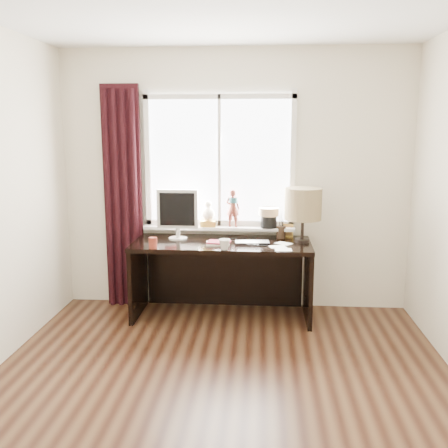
# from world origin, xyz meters

# --- Properties ---
(floor) EXTENTS (3.50, 4.00, 0.00)m
(floor) POSITION_xyz_m (0.00, 0.00, 0.00)
(floor) COLOR #4E331E
(floor) RESTS_ON ground
(wall_back) EXTENTS (3.50, 0.00, 2.60)m
(wall_back) POSITION_xyz_m (0.00, 2.00, 1.30)
(wall_back) COLOR beige
(wall_back) RESTS_ON ground
(wall_front) EXTENTS (3.50, 0.00, 2.60)m
(wall_front) POSITION_xyz_m (0.00, -2.00, 1.30)
(wall_front) COLOR beige
(wall_front) RESTS_ON ground
(laptop) EXTENTS (0.34, 0.23, 0.03)m
(laptop) POSITION_xyz_m (0.19, 1.58, 0.76)
(laptop) COLOR silver
(laptop) RESTS_ON desk
(mug) EXTENTS (0.14, 0.14, 0.10)m
(mug) POSITION_xyz_m (-0.05, 1.34, 0.80)
(mug) COLOR white
(mug) RESTS_ON desk
(red_cup) EXTENTS (0.08, 0.08, 0.10)m
(red_cup) POSITION_xyz_m (-0.70, 1.33, 0.80)
(red_cup) COLOR maroon
(red_cup) RESTS_ON desk
(window) EXTENTS (1.52, 0.23, 1.40)m
(window) POSITION_xyz_m (-0.14, 1.95, 1.31)
(window) COLOR white
(window) RESTS_ON ground
(curtain) EXTENTS (0.38, 0.09, 2.25)m
(curtain) POSITION_xyz_m (-1.13, 1.91, 1.12)
(curtain) COLOR black
(curtain) RESTS_ON floor
(desk) EXTENTS (1.70, 0.70, 0.75)m
(desk) POSITION_xyz_m (-0.10, 1.73, 0.51)
(desk) COLOR black
(desk) RESTS_ON floor
(monitor) EXTENTS (0.40, 0.18, 0.49)m
(monitor) POSITION_xyz_m (-0.54, 1.73, 1.03)
(monitor) COLOR beige
(monitor) RESTS_ON desk
(notebook_stack) EXTENTS (0.24, 0.18, 0.03)m
(notebook_stack) POSITION_xyz_m (-0.12, 1.52, 0.77)
(notebook_stack) COLOR beige
(notebook_stack) RESTS_ON desk
(brush_holder) EXTENTS (0.09, 0.09, 0.25)m
(brush_holder) POSITION_xyz_m (0.47, 1.85, 0.81)
(brush_holder) COLOR black
(brush_holder) RESTS_ON desk
(icon_frame) EXTENTS (0.10, 0.04, 0.13)m
(icon_frame) POSITION_xyz_m (0.55, 1.92, 0.81)
(icon_frame) COLOR gold
(icon_frame) RESTS_ON desk
(table_lamp) EXTENTS (0.35, 0.35, 0.52)m
(table_lamp) POSITION_xyz_m (0.67, 1.69, 1.11)
(table_lamp) COLOR black
(table_lamp) RESTS_ON desk
(loose_papers) EXTENTS (0.24, 0.39, 0.00)m
(loose_papers) POSITION_xyz_m (0.46, 1.48, 0.75)
(loose_papers) COLOR white
(loose_papers) RESTS_ON desk
(desk_cables) EXTENTS (0.46, 0.32, 0.01)m
(desk_cables) POSITION_xyz_m (0.21, 1.60, 0.75)
(desk_cables) COLOR black
(desk_cables) RESTS_ON desk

